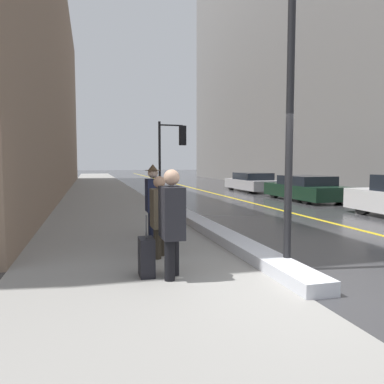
% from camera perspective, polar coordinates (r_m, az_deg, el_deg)
% --- Properties ---
extents(ground_plane, '(160.00, 160.00, 0.00)m').
position_cam_1_polar(ground_plane, '(5.43, 15.87, -14.34)').
color(ground_plane, '#38383A').
extents(sidewalk_slab, '(4.00, 80.00, 0.01)m').
position_cam_1_polar(sidewalk_slab, '(19.48, -13.18, -0.68)').
color(sidewalk_slab, gray).
rests_on(sidewalk_slab, ground).
extents(road_centre_stripe, '(0.16, 80.00, 0.00)m').
position_cam_1_polar(road_centre_stripe, '(20.58, 3.76, -0.30)').
color(road_centre_stripe, gold).
rests_on(road_centre_stripe, ground).
extents(snow_bank_curb, '(0.50, 9.03, 0.21)m').
position_cam_1_polar(snow_bank_curb, '(9.15, 3.08, -5.76)').
color(snow_bank_curb, silver).
rests_on(snow_bank_curb, ground).
extents(building_facade_left, '(6.00, 36.00, 13.44)m').
position_cam_1_polar(building_facade_left, '(25.26, -25.76, 15.48)').
color(building_facade_left, '#846B56').
rests_on(building_facade_left, ground).
extents(building_facade_right, '(6.00, 36.00, 27.66)m').
position_cam_1_polar(building_facade_right, '(32.99, 16.01, 25.88)').
color(building_facade_right, slate).
rests_on(building_facade_right, ground).
extents(lamp_post, '(0.28, 0.28, 5.15)m').
position_cam_1_polar(lamp_post, '(6.28, 14.78, 16.58)').
color(lamp_post, black).
rests_on(lamp_post, ground).
extents(traffic_light_near, '(1.31, 0.35, 3.58)m').
position_cam_1_polar(traffic_light_near, '(17.33, -2.75, 7.32)').
color(traffic_light_near, black).
rests_on(traffic_light_near, ground).
extents(pedestrian_nearside, '(0.31, 0.53, 1.64)m').
position_cam_1_polar(pedestrian_nearside, '(5.57, -3.10, -4.05)').
color(pedestrian_nearside, black).
rests_on(pedestrian_nearside, ground).
extents(pedestrian_with_shoulder_bag, '(0.29, 0.69, 1.49)m').
position_cam_1_polar(pedestrian_with_shoulder_bag, '(6.82, -5.00, -3.17)').
color(pedestrian_with_shoulder_bag, '#2A241B').
rests_on(pedestrian_with_shoulder_bag, ground).
extents(pedestrian_trailing, '(0.36, 0.52, 1.70)m').
position_cam_1_polar(pedestrian_trailing, '(8.66, -5.95, -0.86)').
color(pedestrian_trailing, black).
rests_on(pedestrian_trailing, ground).
extents(parked_car_dark_green, '(1.85, 4.56, 1.13)m').
position_cam_1_polar(parked_car_dark_green, '(17.82, 16.84, 0.50)').
color(parked_car_dark_green, black).
rests_on(parked_car_dark_green, ground).
extents(parked_car_silver, '(1.82, 4.51, 1.12)m').
position_cam_1_polar(parked_car_silver, '(22.78, 9.13, 1.47)').
color(parked_car_silver, '#B2B2B7').
rests_on(parked_car_silver, ground).
extents(rolling_suitcase, '(0.22, 0.36, 0.95)m').
position_cam_1_polar(rolling_suitcase, '(5.80, -6.95, -9.86)').
color(rolling_suitcase, black).
rests_on(rolling_suitcase, ground).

